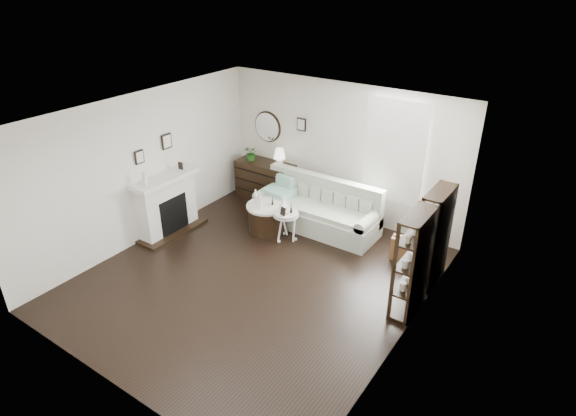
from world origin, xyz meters
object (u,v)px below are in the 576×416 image
Objects in this scene: sofa at (317,211)px; drum_table at (267,218)px; pedestal_table at (286,215)px; dresser at (266,181)px.

sofa is 0.98m from drum_table.
sofa is 0.83m from pedestal_table.
drum_table is at bearing 170.49° from pedestal_table.
pedestal_table is at bearing -104.63° from sofa.
drum_table is at bearing -52.15° from dresser.
sofa is 1.93× the size of dresser.
dresser is 1.78m from pedestal_table.
pedestal_table is (1.33, -1.17, 0.09)m from dresser.
dresser is 1.39m from drum_table.
dresser reaches higher than drum_table.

